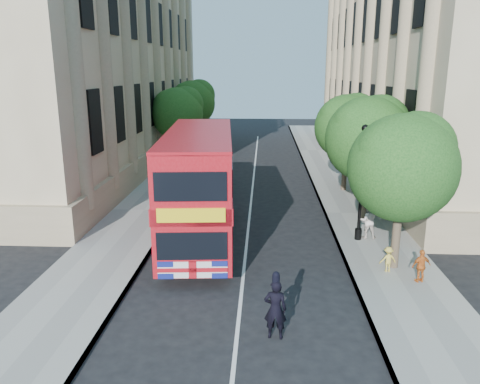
# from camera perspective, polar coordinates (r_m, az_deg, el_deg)

# --- Properties ---
(ground) EXTENTS (120.00, 120.00, 0.00)m
(ground) POSITION_cam_1_polar(r_m,az_deg,el_deg) (15.99, 0.05, -13.39)
(ground) COLOR black
(ground) RESTS_ON ground
(pavement_right) EXTENTS (3.50, 80.00, 0.12)m
(pavement_right) POSITION_cam_1_polar(r_m,az_deg,el_deg) (25.72, 14.13, -2.63)
(pavement_right) COLOR gray
(pavement_right) RESTS_ON ground
(pavement_left) EXTENTS (3.50, 80.00, 0.12)m
(pavement_left) POSITION_cam_1_polar(r_m,az_deg,el_deg) (26.03, -11.56, -2.26)
(pavement_left) COLOR gray
(pavement_left) RESTS_ON ground
(building_right) EXTENTS (12.00, 38.00, 18.00)m
(building_right) POSITION_cam_1_polar(r_m,az_deg,el_deg) (40.30, 22.81, 15.72)
(building_right) COLOR tan
(building_right) RESTS_ON ground
(building_left) EXTENTS (12.00, 38.00, 18.00)m
(building_left) POSITION_cam_1_polar(r_m,az_deg,el_deg) (40.78, -18.64, 16.06)
(building_left) COLOR tan
(building_left) RESTS_ON ground
(tree_right_near) EXTENTS (4.00, 4.00, 6.08)m
(tree_right_near) POSITION_cam_1_polar(r_m,az_deg,el_deg) (18.17, 19.33, 3.47)
(tree_right_near) COLOR #473828
(tree_right_near) RESTS_ON ground
(tree_right_mid) EXTENTS (4.20, 4.20, 6.37)m
(tree_right_mid) POSITION_cam_1_polar(r_m,az_deg,el_deg) (23.88, 15.44, 6.77)
(tree_right_mid) COLOR #473828
(tree_right_mid) RESTS_ON ground
(tree_right_far) EXTENTS (4.00, 4.00, 6.15)m
(tree_right_far) POSITION_cam_1_polar(r_m,az_deg,el_deg) (29.74, 13.00, 8.14)
(tree_right_far) COLOR #473828
(tree_right_far) RESTS_ON ground
(tree_left_far) EXTENTS (4.00, 4.00, 6.30)m
(tree_left_far) POSITION_cam_1_polar(r_m,az_deg,el_deg) (36.86, -7.59, 9.80)
(tree_left_far) COLOR #473828
(tree_left_far) RESTS_ON ground
(tree_left_back) EXTENTS (4.20, 4.20, 6.65)m
(tree_left_back) POSITION_cam_1_polar(r_m,az_deg,el_deg) (44.71, -5.74, 11.04)
(tree_left_back) COLOR #473828
(tree_left_back) RESTS_ON ground
(lamp_post) EXTENTS (0.32, 0.32, 5.16)m
(lamp_post) POSITION_cam_1_polar(r_m,az_deg,el_deg) (21.14, 14.56, 0.50)
(lamp_post) COLOR black
(lamp_post) RESTS_ON pavement_right
(double_decker_bus) EXTENTS (3.58, 10.66, 4.84)m
(double_decker_bus) POSITION_cam_1_polar(r_m,az_deg,el_deg) (20.81, -4.93, 1.17)
(double_decker_bus) COLOR #A30B14
(double_decker_bus) RESTS_ON ground
(box_van) EXTENTS (2.46, 5.32, 2.97)m
(box_van) POSITION_cam_1_polar(r_m,az_deg,el_deg) (29.91, -4.04, 2.97)
(box_van) COLOR black
(box_van) RESTS_ON ground
(police_constable) EXTENTS (0.69, 0.48, 1.80)m
(police_constable) POSITION_cam_1_polar(r_m,az_deg,el_deg) (13.79, 4.33, -14.07)
(police_constable) COLOR black
(police_constable) RESTS_ON ground
(woman_pedestrian) EXTENTS (0.82, 0.65, 1.66)m
(woman_pedestrian) POSITION_cam_1_polar(r_m,az_deg,el_deg) (21.84, 15.31, -3.36)
(woman_pedestrian) COLOR beige
(woman_pedestrian) RESTS_ON pavement_right
(child_a) EXTENTS (0.77, 0.48, 1.23)m
(child_a) POSITION_cam_1_polar(r_m,az_deg,el_deg) (18.10, 21.22, -8.40)
(child_a) COLOR #CD6624
(child_a) RESTS_ON pavement_right
(child_b) EXTENTS (0.69, 0.47, 0.98)m
(child_b) POSITION_cam_1_polar(r_m,az_deg,el_deg) (18.63, 17.59, -7.81)
(child_b) COLOR gold
(child_b) RESTS_ON pavement_right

